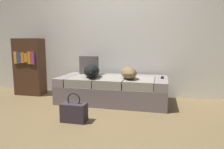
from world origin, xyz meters
TOP-DOWN VIEW (x-y plane):
  - ground_plane at (0.00, 0.00)m, footprint 10.00×10.00m
  - back_wall at (0.00, 1.63)m, footprint 6.40×0.10m
  - couch at (0.00, 1.04)m, footprint 1.83×0.86m
  - dog_dark at (-0.34, 0.92)m, footprint 0.40×0.61m
  - dog_tan at (0.28, 0.95)m, footprint 0.38×0.55m
  - tv_remote at (0.83, 1.12)m, footprint 0.05×0.15m
  - throw_pillow at (-0.51, 1.27)m, footprint 0.34×0.12m
  - handbag at (-0.27, 0.02)m, footprint 0.32×0.18m
  - bookshelf at (-1.71, 1.17)m, footprint 0.56×0.30m

SIDE VIEW (x-z plane):
  - ground_plane at x=0.00m, z-range 0.00..0.00m
  - handbag at x=-0.27m, z-range -0.06..0.31m
  - couch at x=0.00m, z-range 0.00..0.43m
  - tv_remote at x=0.83m, z-range 0.43..0.46m
  - dog_tan at x=0.28m, z-range 0.44..0.63m
  - dog_dark at x=-0.34m, z-range 0.44..0.65m
  - bookshelf at x=-1.71m, z-range 0.00..1.10m
  - throw_pillow at x=-0.51m, z-range 0.43..0.77m
  - back_wall at x=0.00m, z-range 0.00..2.80m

